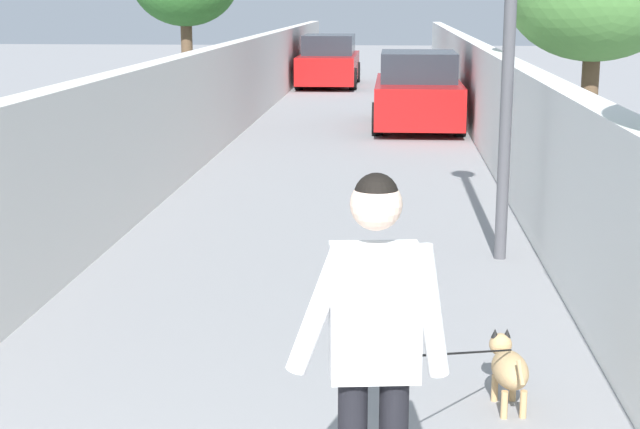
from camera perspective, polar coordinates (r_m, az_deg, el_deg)
ground_plane at (r=16.36m, az=1.79°, el=3.75°), size 80.00×80.00×0.00m
wall_left at (r=14.58m, az=-7.99°, el=6.03°), size 48.00×0.30×1.76m
fence_right at (r=14.34m, az=11.04°, el=5.75°), size 48.00×0.30×1.73m
person_skateboarder at (r=4.10m, az=3.28°, el=-7.58°), size 0.27×0.72×1.77m
dog at (r=6.22m, az=11.22°, el=-8.97°), size 2.22×0.97×1.06m
car_near at (r=19.61m, az=5.89°, el=7.29°), size 3.98×1.80×1.54m
car_far at (r=29.24m, az=0.54°, el=9.13°), size 4.36×1.80×1.54m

